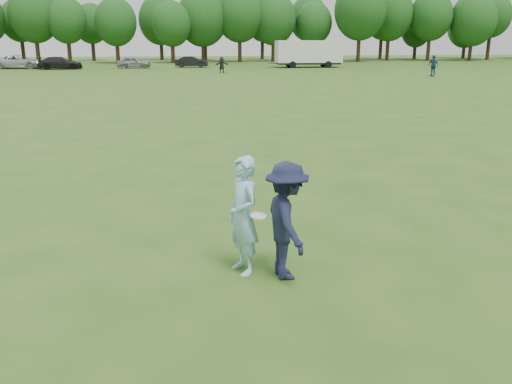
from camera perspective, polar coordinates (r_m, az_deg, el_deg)
ground at (r=8.64m, az=-1.52°, el=-9.42°), size 200.00×200.00×0.00m
thrower at (r=8.63m, az=-1.36°, el=-2.51°), size 0.68×0.82×1.93m
defender at (r=8.49m, az=3.25°, el=-3.05°), size 0.83×1.29×1.88m
player_far_b at (r=55.49m, az=18.14°, el=12.52°), size 0.97×1.27×2.00m
player_far_d at (r=57.88m, az=-3.62°, el=13.20°), size 1.60×0.86×1.65m
car_c at (r=71.32m, az=-23.65°, el=12.43°), size 5.73×2.95×1.55m
car_d at (r=68.16m, az=-19.92°, el=12.65°), size 5.02×2.29×1.42m
car_e at (r=68.12m, az=-12.74°, el=13.16°), size 4.00×1.72×1.34m
car_f at (r=68.75m, az=-6.79°, el=13.45°), size 4.15×1.81×1.33m
field_cone at (r=58.87m, az=8.63°, el=12.45°), size 0.28×0.28×0.30m
disc_in_play at (r=8.41m, az=0.26°, el=-2.51°), size 0.30×0.30×0.07m
cargo_trailer at (r=68.48m, az=5.55°, el=14.40°), size 9.00×2.75×3.20m
treeline at (r=84.76m, az=-5.73°, el=17.75°), size 130.35×18.39×11.74m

